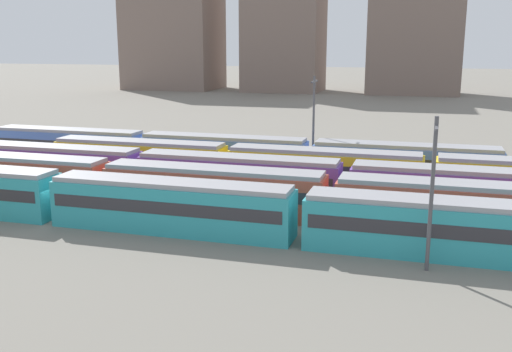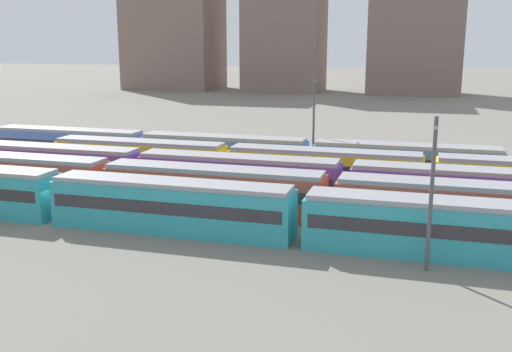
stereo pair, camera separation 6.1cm
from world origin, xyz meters
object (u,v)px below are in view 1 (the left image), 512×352
(train_track_2, at_px, (238,176))
(catenary_pole_2, at_px, (432,187))
(train_track_4, at_px, (223,153))
(catenary_pole_1, at_px, (314,118))

(train_track_2, xyz_separation_m, catenary_pole_2, (16.12, -13.11, 3.27))
(train_track_4, distance_m, catenary_pole_1, 10.27)
(train_track_2, height_order, catenary_pole_1, catenary_pole_1)
(catenary_pole_2, bearing_deg, catenary_pole_1, 114.42)
(train_track_2, distance_m, catenary_pole_1, 14.34)
(train_track_4, height_order, catenary_pole_1, catenary_pole_1)
(train_track_4, xyz_separation_m, catenary_pole_2, (21.13, -23.51, 3.27))
(train_track_4, relative_size, catenary_pole_1, 5.56)
(catenary_pole_1, bearing_deg, catenary_pole_2, -65.58)
(train_track_4, distance_m, catenary_pole_2, 31.77)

